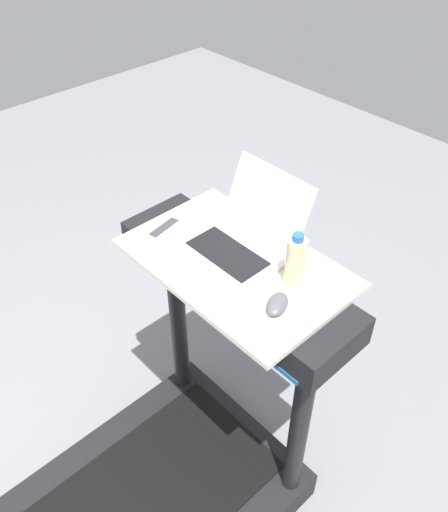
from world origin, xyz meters
name	(u,v)px	position (x,y,z in m)	size (l,w,h in m)	color
desk_board	(235,263)	(0.00, 0.70, 1.10)	(0.73, 0.46, 0.02)	beige
laptop	(243,237)	(-0.03, 0.76, 1.16)	(0.33, 0.33, 0.24)	#B7B7BC
computer_mouse	(277,304)	(0.24, 0.64, 1.13)	(0.06, 0.10, 0.03)	#4C4C51
water_bottle	(295,261)	(0.20, 0.76, 1.20)	(0.06, 0.06, 0.19)	beige
tv_remote	(164,230)	(-0.28, 0.63, 1.13)	(0.07, 0.17, 0.02)	silver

